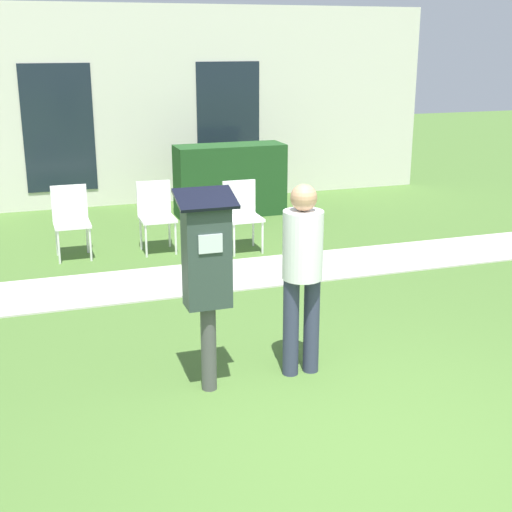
{
  "coord_description": "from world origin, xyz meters",
  "views": [
    {
      "loc": [
        -2.07,
        -3.72,
        2.63
      ],
      "look_at": [
        -0.4,
        1.23,
        1.05
      ],
      "focal_mm": 50.0,
      "sensor_mm": 36.0,
      "label": 1
    }
  ],
  "objects_px": {
    "person_standing": "(302,265)",
    "outdoor_chair_right": "(242,210)",
    "parking_meter": "(207,266)",
    "outdoor_chair_middle": "(156,211)",
    "outdoor_chair_left": "(71,216)"
  },
  "relations": [
    {
      "from": "person_standing",
      "to": "outdoor_chair_right",
      "type": "distance_m",
      "value": 3.69
    },
    {
      "from": "outdoor_chair_right",
      "to": "outdoor_chair_middle",
      "type": "bearing_deg",
      "value": 170.92
    },
    {
      "from": "parking_meter",
      "to": "outdoor_chair_middle",
      "type": "bearing_deg",
      "value": 84.78
    },
    {
      "from": "outdoor_chair_middle",
      "to": "person_standing",
      "type": "bearing_deg",
      "value": -77.52
    },
    {
      "from": "person_standing",
      "to": "parking_meter",
      "type": "bearing_deg",
      "value": -170.7
    },
    {
      "from": "parking_meter",
      "to": "person_standing",
      "type": "xyz_separation_m",
      "value": [
        0.79,
        0.04,
        -0.09
      ]
    },
    {
      "from": "outdoor_chair_middle",
      "to": "outdoor_chair_right",
      "type": "bearing_deg",
      "value": -10.52
    },
    {
      "from": "parking_meter",
      "to": "outdoor_chair_left",
      "type": "xyz_separation_m",
      "value": [
        -0.7,
        4.04,
        -0.49
      ]
    },
    {
      "from": "person_standing",
      "to": "outdoor_chair_left",
      "type": "xyz_separation_m",
      "value": [
        -1.49,
        4.0,
        -0.4
      ]
    },
    {
      "from": "person_standing",
      "to": "outdoor_chair_left",
      "type": "height_order",
      "value": "person_standing"
    },
    {
      "from": "parking_meter",
      "to": "outdoor_chair_left",
      "type": "bearing_deg",
      "value": 99.8
    },
    {
      "from": "parking_meter",
      "to": "outdoor_chair_left",
      "type": "height_order",
      "value": "parking_meter"
    },
    {
      "from": "parking_meter",
      "to": "outdoor_chair_middle",
      "type": "xyz_separation_m",
      "value": [
        0.36,
        3.98,
        -0.49
      ]
    },
    {
      "from": "outdoor_chair_right",
      "to": "parking_meter",
      "type": "bearing_deg",
      "value": -103.56
    },
    {
      "from": "person_standing",
      "to": "outdoor_chair_middle",
      "type": "xyz_separation_m",
      "value": [
        -0.43,
        3.94,
        -0.4
      ]
    }
  ]
}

